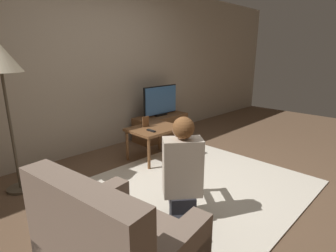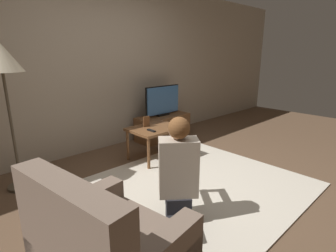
{
  "view_description": "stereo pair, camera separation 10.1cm",
  "coord_description": "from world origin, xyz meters",
  "px_view_note": "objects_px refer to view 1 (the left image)",
  "views": [
    {
      "loc": [
        -2.1,
        -1.69,
        1.49
      ],
      "look_at": [
        0.25,
        0.65,
        0.56
      ],
      "focal_mm": 28.0,
      "sensor_mm": 36.0,
      "label": 1
    },
    {
      "loc": [
        -2.03,
        -1.76,
        1.49
      ],
      "look_at": [
        0.25,
        0.65,
        0.56
      ],
      "focal_mm": 28.0,
      "sensor_mm": 36.0,
      "label": 2
    }
  ],
  "objects_px": {
    "floor_lamp": "(0,64)",
    "person_kneeling": "(183,172)",
    "tv": "(161,101)",
    "coffee_table": "(154,131)"
  },
  "relations": [
    {
      "from": "tv",
      "to": "floor_lamp",
      "type": "bearing_deg",
      "value": -174.72
    },
    {
      "from": "tv",
      "to": "coffee_table",
      "type": "xyz_separation_m",
      "value": [
        -0.72,
        -0.63,
        -0.27
      ]
    },
    {
      "from": "tv",
      "to": "floor_lamp",
      "type": "xyz_separation_m",
      "value": [
        -2.41,
        -0.22,
        0.69
      ]
    },
    {
      "from": "floor_lamp",
      "to": "person_kneeling",
      "type": "xyz_separation_m",
      "value": [
        0.87,
        -1.67,
        -0.89
      ]
    },
    {
      "from": "tv",
      "to": "floor_lamp",
      "type": "distance_m",
      "value": 2.51
    },
    {
      "from": "person_kneeling",
      "to": "tv",
      "type": "bearing_deg",
      "value": -89.95
    },
    {
      "from": "coffee_table",
      "to": "tv",
      "type": "bearing_deg",
      "value": 40.98
    },
    {
      "from": "coffee_table",
      "to": "person_kneeling",
      "type": "xyz_separation_m",
      "value": [
        -0.82,
        -1.27,
        0.07
      ]
    },
    {
      "from": "floor_lamp",
      "to": "tv",
      "type": "bearing_deg",
      "value": 5.28
    },
    {
      "from": "tv",
      "to": "floor_lamp",
      "type": "relative_size",
      "value": 0.47
    }
  ]
}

